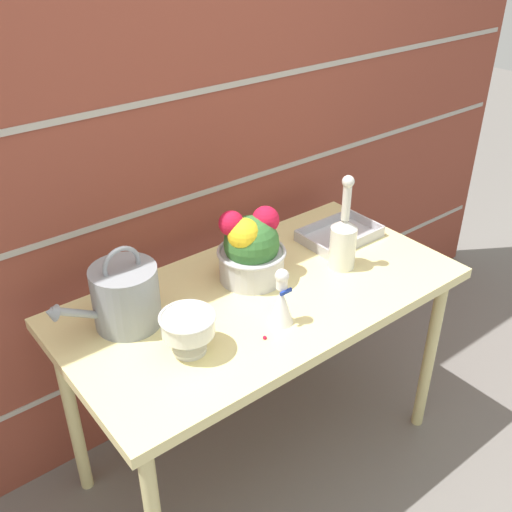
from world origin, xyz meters
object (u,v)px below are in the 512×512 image
figurine_vase (281,301)px  wire_tray (339,235)px  crystal_pedestal_bowl (188,326)px  flower_planter (251,248)px  glass_decanter (343,238)px  watering_can (125,296)px

figurine_vase → wire_tray: 0.56m
crystal_pedestal_bowl → figurine_vase: (0.28, -0.06, -0.01)m
flower_planter → wire_tray: 0.43m
flower_planter → wire_tray: flower_planter is taller
flower_planter → figurine_vase: bearing=-107.6°
glass_decanter → wire_tray: (0.13, 0.14, -0.10)m
glass_decanter → wire_tray: glass_decanter is taller
crystal_pedestal_bowl → wire_tray: crystal_pedestal_bowl is taller
flower_planter → wire_tray: size_ratio=0.87×
glass_decanter → crystal_pedestal_bowl: bearing=-175.4°
flower_planter → glass_decanter: size_ratio=0.75×
crystal_pedestal_bowl → flower_planter: size_ratio=0.62×
watering_can → glass_decanter: (0.72, -0.17, 0.01)m
flower_planter → wire_tray: (0.42, 0.01, -0.10)m
crystal_pedestal_bowl → watering_can: bearing=108.7°
flower_planter → watering_can: bearing=175.5°
watering_can → glass_decanter: bearing=-13.0°
crystal_pedestal_bowl → flower_planter: 0.41m
watering_can → glass_decanter: glass_decanter is taller
flower_planter → glass_decanter: 0.32m
crystal_pedestal_bowl → glass_decanter: 0.65m
glass_decanter → watering_can: bearing=167.0°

